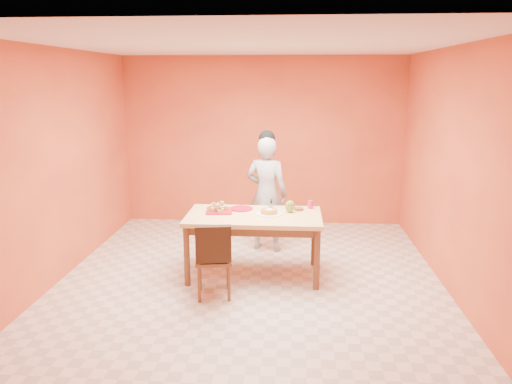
# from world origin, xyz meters

# --- Properties ---
(floor) EXTENTS (5.00, 5.00, 0.00)m
(floor) POSITION_xyz_m (0.00, 0.00, 0.00)
(floor) COLOR beige
(floor) RESTS_ON ground
(ceiling) EXTENTS (5.00, 5.00, 0.00)m
(ceiling) POSITION_xyz_m (0.00, 0.00, 2.70)
(ceiling) COLOR silver
(ceiling) RESTS_ON wall_back
(wall_back) EXTENTS (4.50, 0.00, 4.50)m
(wall_back) POSITION_xyz_m (0.00, 2.50, 1.35)
(wall_back) COLOR #DD5E33
(wall_back) RESTS_ON floor
(wall_left) EXTENTS (0.00, 5.00, 5.00)m
(wall_left) POSITION_xyz_m (-2.25, 0.00, 1.35)
(wall_left) COLOR #DD5E33
(wall_left) RESTS_ON floor
(wall_right) EXTENTS (0.00, 5.00, 5.00)m
(wall_right) POSITION_xyz_m (2.25, 0.00, 1.35)
(wall_right) COLOR #DD5E33
(wall_right) RESTS_ON floor
(dining_table) EXTENTS (1.60, 0.90, 0.76)m
(dining_table) POSITION_xyz_m (0.03, 0.18, 0.67)
(dining_table) COLOR #F0CF7D
(dining_table) RESTS_ON floor
(dining_chair) EXTENTS (0.46, 0.51, 0.86)m
(dining_chair) POSITION_xyz_m (-0.36, -0.47, 0.44)
(dining_chair) COLOR brown
(dining_chair) RESTS_ON floor
(pastry_pile) EXTENTS (0.28, 0.28, 0.09)m
(pastry_pile) POSITION_xyz_m (-0.40, 0.27, 0.82)
(pastry_pile) COLOR tan
(pastry_pile) RESTS_ON pastry_platter
(person) EXTENTS (0.66, 0.51, 1.59)m
(person) POSITION_xyz_m (0.14, 1.12, 0.80)
(person) COLOR #9C9C9F
(person) RESTS_ON floor
(pastry_platter) EXTENTS (0.34, 0.34, 0.02)m
(pastry_platter) POSITION_xyz_m (-0.40, 0.27, 0.77)
(pastry_platter) COLOR maroon
(pastry_platter) RESTS_ON dining_table
(red_dinner_plate) EXTENTS (0.37, 0.37, 0.02)m
(red_dinner_plate) POSITION_xyz_m (-0.14, 0.41, 0.77)
(red_dinner_plate) COLOR maroon
(red_dinner_plate) RESTS_ON dining_table
(white_cake_plate) EXTENTS (0.41, 0.41, 0.01)m
(white_cake_plate) POSITION_xyz_m (0.21, 0.21, 0.77)
(white_cake_plate) COLOR white
(white_cake_plate) RESTS_ON dining_table
(sponge_cake) EXTENTS (0.25, 0.25, 0.05)m
(sponge_cake) POSITION_xyz_m (0.21, 0.21, 0.79)
(sponge_cake) COLOR #C27C32
(sponge_cake) RESTS_ON white_cake_plate
(cake_server) EXTENTS (0.06, 0.26, 0.01)m
(cake_server) POSITION_xyz_m (0.22, 0.39, 0.82)
(cake_server) COLOR silver
(cake_server) RESTS_ON sponge_cake
(egg_ornament) EXTENTS (0.13, 0.12, 0.15)m
(egg_ornament) POSITION_xyz_m (0.46, 0.31, 0.83)
(egg_ornament) COLOR olive
(egg_ornament) RESTS_ON dining_table
(magenta_glass) EXTENTS (0.09, 0.09, 0.10)m
(magenta_glass) POSITION_xyz_m (0.71, 0.52, 0.81)
(magenta_glass) COLOR #BC1C4B
(magenta_glass) RESTS_ON dining_table
(checker_tin) EXTENTS (0.13, 0.13, 0.03)m
(checker_tin) POSITION_xyz_m (0.57, 0.42, 0.78)
(checker_tin) COLOR #34190E
(checker_tin) RESTS_ON dining_table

